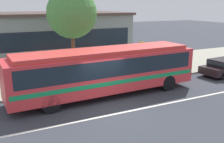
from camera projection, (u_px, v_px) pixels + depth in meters
The scene contains 10 objects.
ground_plane at pixel (110, 108), 13.86m from camera, with size 120.00×120.00×0.00m, color #363A42.
sidewalk_slab at pixel (68, 75), 20.25m from camera, with size 60.00×8.00×0.12m, color #A09D89.
lane_stripe_center at pixel (117, 114), 13.16m from camera, with size 56.00×0.16×0.01m, color silver.
transit_bus at pixel (105, 69), 15.51m from camera, with size 11.54×2.98×2.82m.
pedestrian_waiting_near_sign at pixel (105, 64), 19.25m from camera, with size 0.47×0.47×1.62m.
pedestrian_walking_along_curb at pixel (61, 71), 17.25m from camera, with size 0.38×0.38×1.61m.
pedestrian_standing_by_tree at pixel (125, 63), 19.75m from camera, with size 0.43×0.43×1.63m.
bus_stop_sign at pixel (141, 55), 18.90m from camera, with size 0.15×0.44×2.65m.
street_tree_near_stop at pixel (72, 13), 18.57m from camera, with size 3.60×3.60×6.41m.
station_building at pixel (47, 36), 26.09m from camera, with size 15.20×8.81×4.58m.
Camera 1 is at (-5.64, -11.64, 5.34)m, focal length 41.92 mm.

